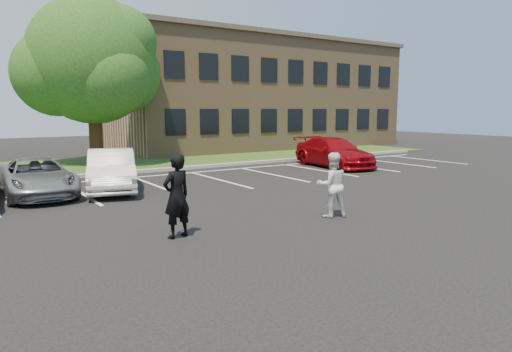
{
  "coord_description": "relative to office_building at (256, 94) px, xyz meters",
  "views": [
    {
      "loc": [
        -6.49,
        -8.75,
        2.96
      ],
      "look_at": [
        0.0,
        1.0,
        1.25
      ],
      "focal_mm": 32.0,
      "sensor_mm": 36.0,
      "label": 1
    }
  ],
  "objects": [
    {
      "name": "man_black_suit",
      "position": [
        -16.29,
        -21.12,
        -3.18
      ],
      "size": [
        0.8,
        0.62,
        1.96
      ],
      "primitive_type": "imported",
      "rotation": [
        0.0,
        0.0,
        3.37
      ],
      "color": "black",
      "rests_on": "ground"
    },
    {
      "name": "tree",
      "position": [
        -14.0,
        -5.55,
        1.19
      ],
      "size": [
        7.8,
        7.2,
        8.8
      ],
      "color": "black",
      "rests_on": "ground"
    },
    {
      "name": "car_red_compact",
      "position": [
        -4.03,
        -13.32,
        -3.41
      ],
      "size": [
        2.68,
        5.38,
        1.5
      ],
      "primitive_type": "imported",
      "rotation": [
        0.0,
        0.0,
        -0.11
      ],
      "color": "maroon",
      "rests_on": "ground"
    },
    {
      "name": "grass_strip",
      "position": [
        -14.0,
        -5.99,
        -4.12
      ],
      "size": [
        44.0,
        8.0,
        0.08
      ],
      "primitive_type": "cube",
      "color": "#1D3E17",
      "rests_on": "ground"
    },
    {
      "name": "car_white_sedan",
      "position": [
        -15.73,
        -14.04,
        -3.4
      ],
      "size": [
        2.8,
        4.86,
        1.51
      ],
      "primitive_type": "imported",
      "rotation": [
        0.0,
        0.0,
        -0.28
      ],
      "color": "silver",
      "rests_on": "ground"
    },
    {
      "name": "man_white_shirt",
      "position": [
        -11.87,
        -21.57,
        -3.26
      ],
      "size": [
        1.06,
        0.95,
        1.8
      ],
      "primitive_type": "imported",
      "rotation": [
        0.0,
        0.0,
        2.77
      ],
      "color": "silver",
      "rests_on": "ground"
    },
    {
      "name": "office_building",
      "position": [
        0.0,
        0.0,
        0.0
      ],
      "size": [
        22.4,
        10.4,
        8.3
      ],
      "color": "#8E6F4C",
      "rests_on": "ground"
    },
    {
      "name": "curb",
      "position": [
        -14.0,
        -9.99,
        -4.08
      ],
      "size": [
        40.0,
        0.3,
        0.15
      ],
      "primitive_type": "cube",
      "color": "gray",
      "rests_on": "ground"
    },
    {
      "name": "car_silver_minivan",
      "position": [
        -18.17,
        -13.71,
        -3.51
      ],
      "size": [
        2.23,
        4.73,
        1.31
      ],
      "primitive_type": "imported",
      "rotation": [
        0.0,
        0.0,
        -0.01
      ],
      "color": "#96989D",
      "rests_on": "ground"
    },
    {
      "name": "stall_lines",
      "position": [
        -12.6,
        -13.04,
        -4.15
      ],
      "size": [
        34.0,
        5.36,
        0.01
      ],
      "color": "white",
      "rests_on": "ground"
    },
    {
      "name": "ground_plane",
      "position": [
        -14.0,
        -21.99,
        -4.16
      ],
      "size": [
        90.0,
        90.0,
        0.0
      ],
      "primitive_type": "plane",
      "color": "black",
      "rests_on": "ground"
    }
  ]
}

